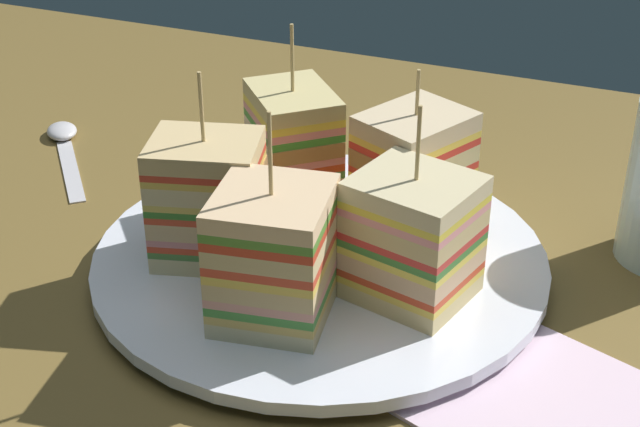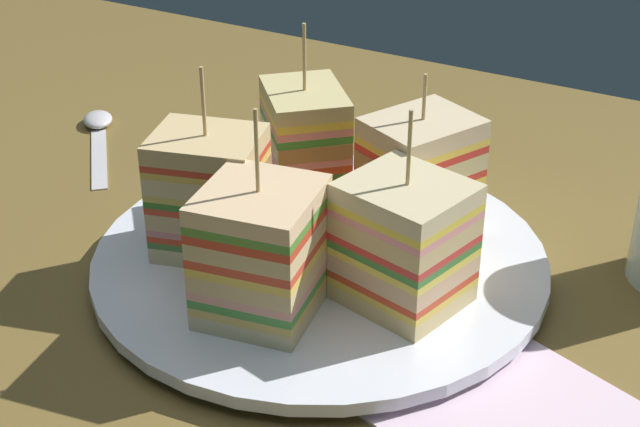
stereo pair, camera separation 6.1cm
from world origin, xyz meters
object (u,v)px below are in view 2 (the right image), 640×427
sandwich_wedge_2 (210,194)px  sandwich_wedge_3 (266,254)px  plate (320,262)px  chip_pile (330,229)px  sandwich_wedge_1 (305,148)px  spoon (98,130)px  sandwich_wedge_4 (404,243)px  sandwich_wedge_0 (419,178)px

sandwich_wedge_2 → sandwich_wedge_3: size_ratio=0.98×
plate → chip_pile: 2.31cm
sandwich_wedge_1 → chip_pile: sandwich_wedge_1 is taller
sandwich_wedge_2 → chip_pile: 8.01cm
spoon → chip_pile: bearing=-149.0°
spoon → sandwich_wedge_2: bearing=-162.2°
plate → chip_pile: size_ratio=4.03×
sandwich_wedge_4 → sandwich_wedge_2: bearing=17.3°
sandwich_wedge_4 → chip_pile: sandwich_wedge_4 is taller
sandwich_wedge_0 → sandwich_wedge_4: size_ratio=0.92×
sandwich_wedge_1 → sandwich_wedge_0: bearing=47.5°
spoon → sandwich_wedge_3: bearing=-162.3°
sandwich_wedge_0 → sandwich_wedge_1: 8.60cm
sandwich_wedge_0 → spoon: size_ratio=0.96×
sandwich_wedge_2 → spoon: (20.55, -12.58, -5.20)cm
plate → sandwich_wedge_3: sandwich_wedge_3 is taller
sandwich_wedge_4 → chip_pile: (6.42, -2.82, -2.33)cm
sandwich_wedge_3 → chip_pile: size_ratio=1.76×
plate → chip_pile: (-0.29, -0.79, 2.16)cm
sandwich_wedge_0 → chip_pile: 6.73cm
sandwich_wedge_3 → spoon: (27.36, -16.81, -5.11)cm
sandwich_wedge_2 → spoon: bearing=132.8°
spoon → sandwich_wedge_4: bearing=-150.1°
sandwich_wedge_4 → chip_pile: size_ratio=1.69×
plate → sandwich_wedge_1: 8.53cm
sandwich_wedge_2 → chip_pile: size_ratio=1.72×
sandwich_wedge_1 → chip_pile: (-4.53, 4.80, -2.70)cm
sandwich_wedge_0 → chip_pile: (4.07, 4.70, -2.58)cm
sandwich_wedge_3 → sandwich_wedge_4: size_ratio=1.04×
sandwich_wedge_3 → spoon: sandwich_wedge_3 is taller
sandwich_wedge_0 → sandwich_wedge_4: (-2.35, 7.53, -0.25)cm
sandwich_wedge_0 → sandwich_wedge_3: size_ratio=0.88×
sandwich_wedge_2 → spoon: 24.65cm
sandwich_wedge_2 → chip_pile: bearing=12.1°
plate → sandwich_wedge_4: sandwich_wedge_4 is taller
plate → sandwich_wedge_1: size_ratio=2.24×
sandwich_wedge_1 → sandwich_wedge_3: size_ratio=1.02×
plate → sandwich_wedge_1: (4.24, -5.58, 4.85)cm
chip_pile → sandwich_wedge_3: bearing=90.6°
plate → sandwich_wedge_1: sandwich_wedge_1 is taller
plate → spoon: size_ratio=2.50×
sandwich_wedge_1 → sandwich_wedge_2: bearing=-56.6°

